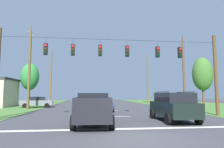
% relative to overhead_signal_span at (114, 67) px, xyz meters
% --- Properties ---
extents(ground_plane, '(120.00, 120.00, 0.00)m').
position_rel_overhead_signal_span_xyz_m(ground_plane, '(0.16, -7.72, -4.12)').
color(ground_plane, '#3D3D42').
extents(stop_bar_stripe, '(15.70, 0.45, 0.01)m').
position_rel_overhead_signal_span_xyz_m(stop_bar_stripe, '(0.16, -5.56, -4.12)').
color(stop_bar_stripe, white).
rests_on(stop_bar_stripe, ground).
extents(lane_dash_0, '(2.50, 0.15, 0.01)m').
position_rel_overhead_signal_span_xyz_m(lane_dash_0, '(0.16, 0.44, -4.12)').
color(lane_dash_0, white).
rests_on(lane_dash_0, ground).
extents(lane_dash_1, '(2.50, 0.15, 0.01)m').
position_rel_overhead_signal_span_xyz_m(lane_dash_1, '(0.16, 6.62, -4.12)').
color(lane_dash_1, white).
rests_on(lane_dash_1, ground).
extents(lane_dash_2, '(2.50, 0.15, 0.01)m').
position_rel_overhead_signal_span_xyz_m(lane_dash_2, '(0.16, 15.75, -4.12)').
color(lane_dash_2, white).
rests_on(lane_dash_2, ground).
extents(lane_dash_3, '(2.50, 0.15, 0.01)m').
position_rel_overhead_signal_span_xyz_m(lane_dash_3, '(0.16, 24.36, -4.12)').
color(lane_dash_3, white).
rests_on(lane_dash_3, ground).
extents(overhead_signal_span, '(18.69, 0.31, 7.18)m').
position_rel_overhead_signal_span_xyz_m(overhead_signal_span, '(0.00, 0.00, 0.00)').
color(overhead_signal_span, brown).
rests_on(overhead_signal_span, ground).
extents(pickup_truck, '(2.41, 5.46, 1.95)m').
position_rel_overhead_signal_span_xyz_m(pickup_truck, '(-1.81, -3.88, -3.16)').
color(pickup_truck, black).
rests_on(pickup_truck, ground).
extents(suv_black, '(2.29, 4.84, 2.05)m').
position_rel_overhead_signal_span_xyz_m(suv_black, '(3.82, -2.94, -3.06)').
color(suv_black, black).
rests_on(suv_black, ground).
extents(distant_car_crossing_white, '(2.24, 4.41, 1.52)m').
position_rel_overhead_signal_span_xyz_m(distant_car_crossing_white, '(9.50, 13.11, -3.33)').
color(distant_car_crossing_white, silver).
rests_on(distant_car_crossing_white, ground).
extents(distant_car_oncoming, '(2.22, 4.40, 1.52)m').
position_rel_overhead_signal_span_xyz_m(distant_car_oncoming, '(-0.35, 5.84, -3.33)').
color(distant_car_oncoming, navy).
rests_on(distant_car_oncoming, ground).
extents(distant_car_far_parked, '(4.45, 2.35, 1.52)m').
position_rel_overhead_signal_span_xyz_m(distant_car_far_parked, '(-9.31, 12.98, -3.33)').
color(distant_car_far_parked, slate).
rests_on(distant_car_far_parked, ground).
extents(utility_pole_mid_right, '(0.31, 1.88, 9.73)m').
position_rel_overhead_signal_span_xyz_m(utility_pole_mid_right, '(10.56, 8.79, 0.53)').
color(utility_pole_mid_right, brown).
rests_on(utility_pole_mid_right, ground).
extents(utility_pole_far_right, '(0.33, 1.66, 11.00)m').
position_rel_overhead_signal_span_xyz_m(utility_pole_far_right, '(10.56, 25.37, 1.21)').
color(utility_pole_far_right, brown).
rests_on(utility_pole_far_right, ground).
extents(utility_pole_mid_left, '(0.32, 1.92, 10.71)m').
position_rel_overhead_signal_span_xyz_m(utility_pole_mid_left, '(-9.58, 9.58, 1.01)').
color(utility_pole_mid_left, brown).
rests_on(utility_pole_mid_left, ground).
extents(utility_pole_far_left, '(0.29, 1.67, 11.50)m').
position_rel_overhead_signal_span_xyz_m(utility_pole_far_left, '(-9.94, 26.20, 1.49)').
color(utility_pole_far_left, brown).
rests_on(utility_pole_far_left, ground).
extents(tree_roadside_right, '(2.84, 2.84, 7.19)m').
position_rel_overhead_signal_span_xyz_m(tree_roadside_right, '(14.28, 10.57, 0.62)').
color(tree_roadside_right, brown).
rests_on(tree_roadside_right, ground).
extents(tree_roadside_far_right, '(2.94, 2.94, 7.01)m').
position_rel_overhead_signal_span_xyz_m(tree_roadside_far_right, '(-11.87, 18.06, 0.62)').
color(tree_roadside_far_right, brown).
rests_on(tree_roadside_far_right, ground).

